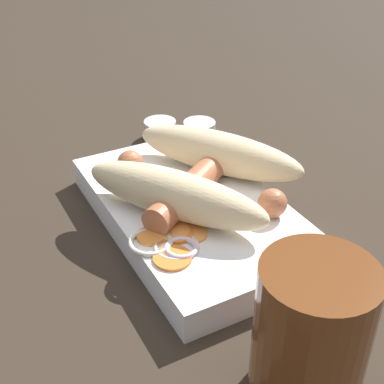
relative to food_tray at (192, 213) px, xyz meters
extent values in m
plane|color=#33281E|center=(0.00, 0.00, -0.02)|extent=(3.00, 3.00, 0.00)
cube|color=white|center=(0.00, 0.00, 0.00)|extent=(0.28, 0.16, 0.03)
ellipsoid|color=beige|center=(0.01, -0.03, 0.04)|extent=(0.19, 0.15, 0.04)
ellipsoid|color=beige|center=(-0.04, 0.05, 0.04)|extent=(0.19, 0.15, 0.04)
cylinder|color=#B26642|center=(-0.01, 0.01, 0.03)|extent=(0.11, 0.15, 0.03)
sphere|color=#B26642|center=(0.06, 0.05, 0.03)|extent=(0.03, 0.03, 0.03)
sphere|color=#B26642|center=(-0.08, -0.03, 0.03)|extent=(0.03, 0.03, 0.03)
cylinder|color=orange|center=(0.07, -0.06, 0.02)|extent=(0.04, 0.04, 0.00)
cylinder|color=orange|center=(0.04, -0.06, 0.02)|extent=(0.03, 0.03, 0.00)
cylinder|color=#F99E4C|center=(0.04, -0.04, 0.02)|extent=(0.04, 0.04, 0.00)
cylinder|color=orange|center=(0.04, -0.04, 0.02)|extent=(0.04, 0.04, 0.00)
cylinder|color=#F99E4C|center=(0.05, -0.03, 0.02)|extent=(0.04, 0.04, 0.00)
torus|color=silver|center=(0.06, -0.05, 0.02)|extent=(0.04, 0.04, 0.00)
torus|color=silver|center=(0.07, -0.05, 0.02)|extent=(0.03, 0.03, 0.01)
torus|color=silver|center=(0.04, -0.07, 0.02)|extent=(0.04, 0.04, 0.00)
cylinder|color=silver|center=(-0.17, 0.10, 0.00)|extent=(0.04, 0.04, 0.02)
cylinder|color=gold|center=(-0.17, 0.10, -0.01)|extent=(0.04, 0.04, 0.01)
cylinder|color=silver|center=(-0.20, 0.06, 0.00)|extent=(0.04, 0.04, 0.02)
cylinder|color=maroon|center=(-0.20, 0.06, -0.01)|extent=(0.04, 0.04, 0.01)
cylinder|color=brown|center=(0.21, -0.03, 0.04)|extent=(0.08, 0.08, 0.11)
camera|label=1|loc=(0.39, -0.21, 0.31)|focal=50.00mm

